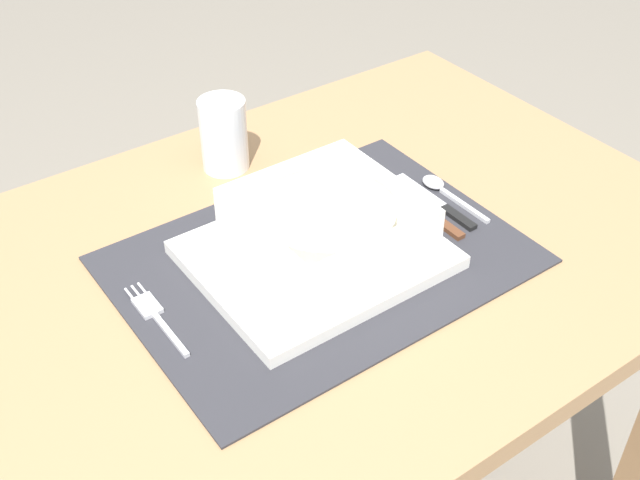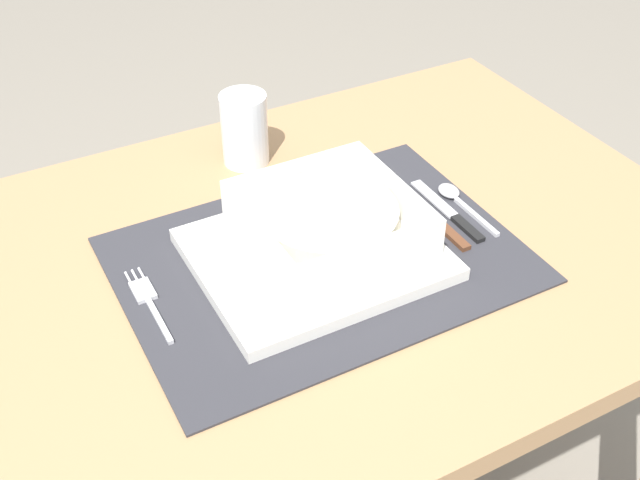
% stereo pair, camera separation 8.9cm
% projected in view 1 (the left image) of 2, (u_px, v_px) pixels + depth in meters
% --- Properties ---
extents(dining_table, '(1.00, 0.66, 0.72)m').
position_uv_depth(dining_table, '(293.00, 326.00, 0.98)').
color(dining_table, '#A37A51').
rests_on(dining_table, ground).
extents(placemat, '(0.45, 0.33, 0.00)m').
position_uv_depth(placemat, '(320.00, 259.00, 0.91)').
color(placemat, '#2D2D33').
rests_on(placemat, dining_table).
extents(serving_plate, '(0.27, 0.23, 0.02)m').
position_uv_depth(serving_plate, '(315.00, 254.00, 0.91)').
color(serving_plate, white).
rests_on(serving_plate, placemat).
extents(porridge_bowl, '(0.19, 0.19, 0.05)m').
position_uv_depth(porridge_bowl, '(327.00, 222.00, 0.91)').
color(porridge_bowl, white).
rests_on(porridge_bowl, serving_plate).
extents(fork, '(0.02, 0.13, 0.00)m').
position_uv_depth(fork, '(154.00, 314.00, 0.84)').
color(fork, silver).
rests_on(fork, placemat).
extents(spoon, '(0.02, 0.12, 0.01)m').
position_uv_depth(spoon, '(440.00, 187.00, 1.02)').
color(spoon, silver).
rests_on(spoon, placemat).
extents(butter_knife, '(0.01, 0.14, 0.01)m').
position_uv_depth(butter_knife, '(440.00, 204.00, 0.99)').
color(butter_knife, black).
rests_on(butter_knife, placemat).
extents(bread_knife, '(0.01, 0.14, 0.01)m').
position_uv_depth(bread_knife, '(429.00, 214.00, 0.98)').
color(bread_knife, '#59331E').
rests_on(bread_knife, placemat).
extents(drinking_glass, '(0.06, 0.06, 0.10)m').
position_uv_depth(drinking_glass, '(224.00, 137.00, 1.04)').
color(drinking_glass, white).
rests_on(drinking_glass, dining_table).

